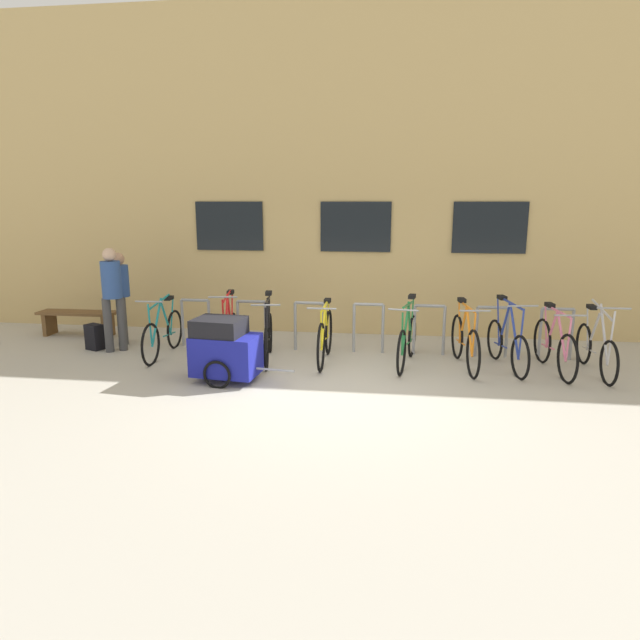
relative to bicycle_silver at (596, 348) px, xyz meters
The scene contains 17 objects.
ground_plane 3.92m from the bicycle_silver, 161.86° to the right, with size 42.00×42.00×0.00m, color #B2ADA0.
storefront_building 6.75m from the bicycle_silver, 126.56° to the left, with size 28.00×6.07×5.98m.
bike_rack 3.45m from the bicycle_silver, 168.55° to the left, with size 6.53×0.05×0.85m.
bicycle_silver is the anchor object (origin of this frame).
bicycle_yellow 4.04m from the bicycle_silver, behind, with size 0.44×1.75×0.97m.
bicycle_red 5.61m from the bicycle_silver, behind, with size 0.44×1.63×1.11m.
bicycle_teal 6.71m from the bicycle_silver, behind, with size 0.44×1.71×1.02m.
bicycle_green 2.75m from the bicycle_silver, behind, with size 0.48×1.73×1.07m.
bicycle_blue 1.25m from the bicycle_silver, behind, with size 0.46×1.68×1.08m.
bicycle_black 4.95m from the bicycle_silver, behind, with size 0.45×1.68×1.08m.
bicycle_orange 1.88m from the bicycle_silver, behind, with size 0.44×1.76×1.03m.
bicycle_pink 0.59m from the bicycle_silver, behind, with size 0.44×1.72×1.00m.
bike_trailer 5.43m from the bicycle_silver, 168.66° to the right, with size 1.48×0.74×0.92m.
wooden_bench 8.94m from the bicycle_silver, behind, with size 1.48×0.40×0.47m.
person_by_bench 7.81m from the bicycle_silver, behind, with size 0.32×0.33×1.62m.
person_browsing 7.66m from the bicycle_silver, behind, with size 0.32×0.32×1.75m.
backpack 8.05m from the bicycle_silver, behind, with size 0.28×0.20×0.44m, color black.
Camera 1 is at (0.70, -7.05, 2.51)m, focal length 30.78 mm.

